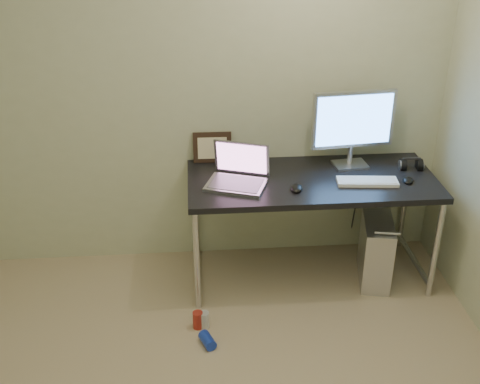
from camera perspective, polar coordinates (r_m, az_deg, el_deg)
name	(u,v)px	position (r m, az deg, el deg)	size (l,w,h in m)	color
wall_back	(186,90)	(4.00, -5.15, 9.57)	(3.50, 0.02, 2.50)	beige
desk	(311,189)	(3.97, 6.79, 0.30)	(1.62, 0.71, 0.75)	black
tower_computer	(376,250)	(4.23, 12.73, -5.38)	(0.27, 0.46, 0.48)	silver
cable_a	(356,201)	(4.45, 10.97, -0.87)	(0.01, 0.01, 0.70)	black
cable_b	(369,205)	(4.46, 12.12, -1.17)	(0.01, 0.01, 0.72)	black
can_red	(198,320)	(3.80, -4.02, -12.01)	(0.06, 0.06, 0.11)	#AA2A1F
can_white	(204,320)	(3.80, -3.40, -12.00)	(0.06, 0.06, 0.11)	silver
can_blue	(208,340)	(3.69, -3.10, -13.87)	(0.07, 0.07, 0.12)	#1A38C7
laptop	(238,174)	(3.83, -0.17, 1.70)	(0.44, 0.40, 0.25)	#B3B3BA
monitor	(353,123)	(4.04, 10.71, 6.45)	(0.56, 0.18, 0.52)	#B3B3BA
keyboard	(367,182)	(3.92, 11.98, 0.97)	(0.38, 0.12, 0.02)	white
mouse_right	(408,179)	(4.00, 15.63, 1.19)	(0.07, 0.11, 0.04)	black
mouse_left	(297,187)	(3.77, 5.39, 0.47)	(0.07, 0.12, 0.04)	black
headphones	(411,165)	(4.19, 15.91, 2.48)	(0.15, 0.09, 0.10)	black
picture_frame	(212,147)	(4.11, -2.65, 4.25)	(0.26, 0.03, 0.21)	black
webcam	(253,150)	(4.09, 1.20, 4.02)	(0.05, 0.04, 0.13)	silver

